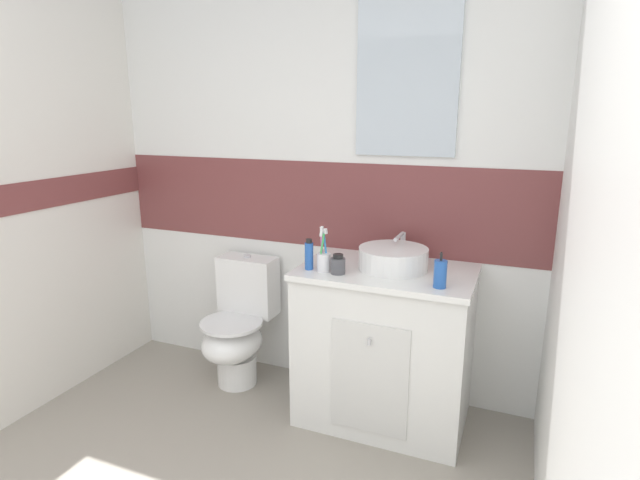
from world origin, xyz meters
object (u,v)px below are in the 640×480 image
(toilet, at_px, (238,326))
(toothbrush_cup, at_px, (324,260))
(sink_basin, at_px, (393,258))
(hair_gel_jar, at_px, (338,265))
(soap_dispenser, at_px, (440,274))
(deodorant_spray_can, at_px, (309,255))

(toilet, relative_size, toothbrush_cup, 3.40)
(sink_basin, distance_m, toilet, 1.10)
(toothbrush_cup, distance_m, hair_gel_jar, 0.08)
(soap_dispenser, height_order, hair_gel_jar, soap_dispenser)
(toilet, bearing_deg, deodorant_spray_can, -19.57)
(soap_dispenser, bearing_deg, sink_basin, 143.46)
(soap_dispenser, distance_m, hair_gel_jar, 0.50)
(toilet, xyz_separation_m, deodorant_spray_can, (0.56, -0.20, 0.56))
(deodorant_spray_can, bearing_deg, hair_gel_jar, -4.15)
(toilet, distance_m, hair_gel_jar, 0.92)
(toilet, bearing_deg, sink_basin, -1.71)
(sink_basin, xyz_separation_m, hair_gel_jar, (-0.23, -0.18, -0.01))
(soap_dispenser, distance_m, deodorant_spray_can, 0.66)
(toothbrush_cup, height_order, hair_gel_jar, toothbrush_cup)
(hair_gel_jar, bearing_deg, deodorant_spray_can, 175.85)
(sink_basin, relative_size, toothbrush_cup, 1.73)
(soap_dispenser, xyz_separation_m, hair_gel_jar, (-0.50, 0.02, -0.02))
(deodorant_spray_can, relative_size, hair_gel_jar, 1.59)
(toilet, bearing_deg, toothbrush_cup, -17.41)
(toothbrush_cup, relative_size, deodorant_spray_can, 1.44)
(toilet, relative_size, deodorant_spray_can, 4.92)
(sink_basin, distance_m, soap_dispenser, 0.33)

